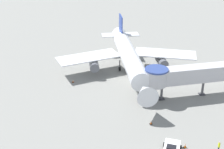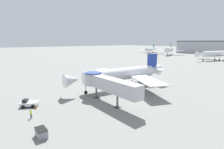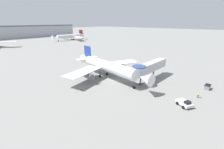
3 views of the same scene
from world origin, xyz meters
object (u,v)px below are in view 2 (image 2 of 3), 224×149
Objects in this scene: jet_bridge at (106,83)px; background_jet_teal_tail at (151,49)px; traffic_cone_near_nose at (61,98)px; traffic_cone_port_wing at (97,80)px; service_container_gray at (41,133)px; pushback_tug_white at (29,103)px; traffic_cone_apron_front at (35,107)px; ground_crew_marshaller at (31,113)px; background_jet_gray_tail at (169,50)px; background_jet_gold_tail at (216,54)px; main_airplane at (123,74)px.

background_jet_teal_tail is (-101.38, 143.97, -0.22)m from jet_bridge.
traffic_cone_near_nose is 1.11× the size of traffic_cone_port_wing.
traffic_cone_near_nose is (-14.41, 9.17, -0.34)m from service_container_gray.
pushback_tug_white is (-8.46, -14.32, -3.75)m from jet_bridge.
traffic_cone_port_wing is 0.88× the size of traffic_cone_apron_front.
ground_crew_marshaller is 161.33m from background_jet_gray_tail.
traffic_cone_port_wing is at bearing 143.03° from pushback_tug_white.
pushback_tug_white is at bearing -81.24° from background_jet_teal_tail.
background_jet_gold_tail reaches higher than traffic_cone_port_wing.
main_airplane is at bearing -65.25° from background_jet_gold_tail.
jet_bridge is at bearing -85.73° from background_jet_gray_tail.
background_jet_gray_tail is at bearing 112.37° from traffic_cone_port_wing.
main_airplane is at bearing -86.09° from background_jet_gray_tail.
traffic_cone_apron_front is 0.02× the size of background_jet_teal_tail.
traffic_cone_near_nose is at bearing -88.67° from main_airplane.
main_airplane is 1.23× the size of background_jet_gray_tail.
background_jet_gold_tail reaches higher than traffic_cone_apron_front.
pushback_tug_white is at bearing -87.47° from traffic_cone_near_nose.
background_jet_gray_tail reaches higher than service_container_gray.
pushback_tug_white is 27.00m from traffic_cone_port_wing.
background_jet_gold_tail is at bearing 101.03° from service_container_gray.
service_container_gray is 3.41× the size of traffic_cone_near_nose.
background_jet_gold_tail is (-19.56, 112.98, 0.42)m from jet_bridge.
jet_bridge reaches higher than service_container_gray.
main_airplane is 19.34× the size of ground_crew_marshaller.
traffic_cone_port_wing is at bearing 120.06° from traffic_cone_near_nose.
jet_bridge is 25.08× the size of traffic_cone_apron_front.
jet_bridge is at bearing -174.89° from ground_crew_marshaller.
traffic_cone_apron_front is 184.28m from background_jet_teal_tail.
jet_bridge is 176.09m from background_jet_teal_tail.
background_jet_teal_tail is (-92.60, 151.03, 3.93)m from traffic_cone_near_nose.
ground_crew_marshaller is at bearing -96.00° from jet_bridge.
background_jet_teal_tail is at bearing 121.51° from traffic_cone_near_nose.
main_airplane reaches higher than service_container_gray.
ground_crew_marshaller is at bearing -24.79° from traffic_cone_apron_front.
jet_bridge reaches higher than traffic_cone_apron_front.
pushback_tug_white is 157.60m from background_jet_gray_tail.
traffic_cone_apron_front is at bearing -112.63° from jet_bridge.
background_jet_gray_tail is 35.12m from background_jet_teal_tail.
background_jet_gray_tail reaches higher than traffic_cone_near_nose.
jet_bridge reaches higher than traffic_cone_port_wing.
background_jet_gold_tail is (-10.77, 120.04, 4.57)m from traffic_cone_near_nose.
service_container_gray is at bearing 22.41° from pushback_tug_white.
traffic_cone_port_wing is at bearing -71.96° from background_jet_gold_tail.
background_jet_teal_tail is (-81.83, 30.99, -0.64)m from background_jet_gold_tail.
pushback_tug_white is 6.67× the size of traffic_cone_port_wing.
ground_crew_marshaller is (6.77, -8.55, 0.64)m from traffic_cone_near_nose.
jet_bridge is at bearing 89.55° from pushback_tug_white.
service_container_gray is (5.62, -16.23, -3.81)m from jet_bridge.
service_container_gray reaches higher than traffic_cone_apron_front.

